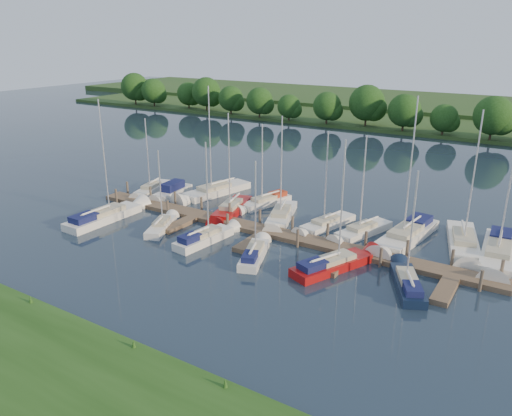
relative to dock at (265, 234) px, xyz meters
The scene contains 24 objects.
ground 7.31m from the dock, 90.00° to the right, with size 260.00×260.00×0.00m, color #17212E.
near_bank 23.31m from the dock, 90.00° to the right, with size 90.00×10.00×0.50m, color #1D4213.
dock is the anchor object (origin of this frame).
mooring_pilings 1.19m from the dock, 90.00° to the left, with size 38.24×2.84×2.00m.
far_shore 67.69m from the dock, 90.00° to the left, with size 180.00×30.00×0.60m, color #24471B.
distant_hill 92.69m from the dock, 90.00° to the left, with size 220.00×40.00×1.40m, color #385224.
treeline 54.88m from the dock, 91.48° to the left, with size 147.09×9.61×8.23m.
sailboat_n_0 18.12m from the dock, 166.43° to the left, with size 2.97×6.88×8.81m.
motorboat 15.44m from the dock, 163.04° to the left, with size 2.22×6.14×1.95m.
sailboat_n_2 13.27m from the dock, 146.81° to the left, with size 4.17×9.90×12.38m.
sailboat_n_3 6.82m from the dock, 150.89° to the left, with size 3.57×8.24×10.50m.
sailboat_n_4 8.33m from the dock, 120.95° to the left, with size 3.31×6.99×8.99m.
sailboat_n_5 4.46m from the dock, 100.28° to the left, with size 4.08×8.21×10.47m.
sailboat_n_6 6.05m from the dock, 52.03° to the left, with size 3.27×7.43×9.34m.
sailboat_n_7 8.67m from the dock, 33.69° to the left, with size 3.55×7.33×9.40m.
sailboat_n_8 12.31m from the dock, 27.26° to the left, with size 3.49×10.34×12.94m.
sailboat_n_9 16.89m from the dock, 23.34° to the left, with size 4.18×9.57×12.04m.
sailboat_n_10 19.22m from the dock, 18.09° to the left, with size 2.95×10.07×12.66m.
sailboat_s_0 15.82m from the dock, 162.97° to the right, with size 2.39×9.39×11.95m.
sailboat_s_1 9.62m from the dock, 158.02° to the right, with size 3.23×5.83×7.73m.
sailboat_s_2 5.33m from the dock, 133.49° to the right, with size 2.38×7.07×9.13m.
sailboat_s_3 4.72m from the dock, 68.98° to the right, with size 3.27×6.35×8.31m.
sailboat_s_4 8.37m from the dock, 19.17° to the right, with size 4.55×8.05×10.41m.
sailboat_s_5 13.79m from the dock, 11.63° to the right, with size 4.09×6.68×8.83m.
Camera 1 is at (21.15, -28.02, 17.14)m, focal length 35.00 mm.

